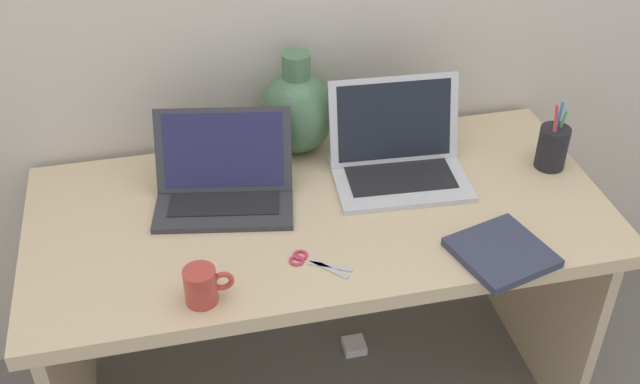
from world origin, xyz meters
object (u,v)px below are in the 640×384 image
(laptop_left, at_px, (224,178))
(pen_cup, at_px, (552,147))
(green_vase, at_px, (297,110))
(scissors, at_px, (310,261))
(notebook_stack, at_px, (502,252))
(coffee_mug, at_px, (202,286))
(laptop_right, at_px, (397,152))
(power_brick, at_px, (354,346))

(laptop_left, xyz_separation_m, pen_cup, (0.86, -0.05, 0.00))
(green_vase, bearing_deg, pen_cup, -19.98)
(laptop_left, bearing_deg, scissors, -62.05)
(notebook_stack, distance_m, coffee_mug, 0.68)
(laptop_right, xyz_separation_m, coffee_mug, (-0.54, -0.37, -0.02))
(coffee_mug, bearing_deg, power_brick, 42.07)
(power_brick, bearing_deg, laptop_right, -28.66)
(laptop_right, height_order, pen_cup, laptop_right)
(laptop_right, relative_size, green_vase, 1.24)
(scissors, relative_size, power_brick, 1.95)
(pen_cup, bearing_deg, power_brick, 167.40)
(coffee_mug, bearing_deg, laptop_right, 34.30)
(laptop_left, bearing_deg, pen_cup, -3.59)
(coffee_mug, bearing_deg, laptop_left, 75.66)
(laptop_right, bearing_deg, power_brick, 151.34)
(laptop_right, xyz_separation_m, scissors, (-0.30, -0.30, -0.06))
(coffee_mug, xyz_separation_m, power_brick, (0.46, 0.42, -0.74))
(laptop_right, relative_size, pen_cup, 1.85)
(pen_cup, relative_size, scissors, 1.41)
(green_vase, height_order, pen_cup, green_vase)
(laptop_left, height_order, pen_cup, laptop_left)
(laptop_left, bearing_deg, laptop_right, 1.28)
(laptop_left, distance_m, coffee_mug, 0.37)
(laptop_right, relative_size, notebook_stack, 1.80)
(pen_cup, height_order, power_brick, pen_cup)
(notebook_stack, height_order, scissors, notebook_stack)
(scissors, xyz_separation_m, power_brick, (0.21, 0.35, -0.70))
(green_vase, relative_size, pen_cup, 1.49)
(power_brick, bearing_deg, coffee_mug, -137.93)
(notebook_stack, bearing_deg, power_brick, 117.39)
(green_vase, xyz_separation_m, coffee_mug, (-0.31, -0.54, -0.08))
(laptop_right, distance_m, coffee_mug, 0.66)
(laptop_right, distance_m, notebook_stack, 0.40)
(scissors, bearing_deg, notebook_stack, -9.74)
(laptop_left, xyz_separation_m, green_vase, (0.22, 0.18, 0.06))
(laptop_left, xyz_separation_m, scissors, (0.16, -0.29, -0.05))
(green_vase, height_order, coffee_mug, green_vase)
(laptop_left, height_order, coffee_mug, laptop_left)
(notebook_stack, relative_size, scissors, 1.44)
(coffee_mug, bearing_deg, notebook_stack, -0.44)
(laptop_right, height_order, notebook_stack, laptop_right)
(coffee_mug, distance_m, scissors, 0.26)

